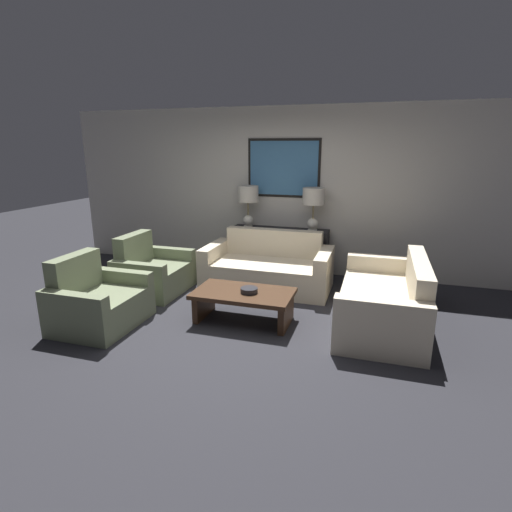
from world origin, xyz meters
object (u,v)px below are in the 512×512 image
decorative_bowl (249,290)px  armchair_near_back_wall (152,273)px  console_table (279,251)px  coffee_table (244,299)px  table_lamp_right (314,201)px  couch_by_side (385,302)px  couch_by_back_wall (268,269)px  armchair_near_camera (98,302)px  table_lamp_left (248,198)px

decorative_bowl → armchair_near_back_wall: bearing=159.8°
console_table → coffee_table: size_ratio=1.34×
table_lamp_right → armchair_near_back_wall: size_ratio=0.67×
armchair_near_back_wall → table_lamp_right: bearing=32.7°
couch_by_side → coffee_table: size_ratio=1.57×
couch_by_back_wall → decorative_bowl: 1.29m
table_lamp_right → decorative_bowl: (-0.41, -1.95, -0.83)m
coffee_table → decorative_bowl: (0.08, -0.02, 0.13)m
table_lamp_right → coffee_table: bearing=-104.1°
coffee_table → decorative_bowl: size_ratio=5.75×
armchair_near_camera → armchair_near_back_wall: bearing=90.0°
console_table → couch_by_side: bearing=-42.7°
console_table → armchair_near_camera: size_ratio=1.57×
couch_by_side → coffee_table: couch_by_side is taller
decorative_bowl → armchair_near_camera: size_ratio=0.20×
coffee_table → armchair_near_back_wall: bearing=159.5°
armchair_near_back_wall → coffee_table: bearing=-20.5°
console_table → couch_by_back_wall: size_ratio=0.85×
console_table → table_lamp_left: 1.00m
couch_by_back_wall → armchair_near_camera: (-1.55, -1.85, -0.00)m
table_lamp_left → coffee_table: size_ratio=0.57×
couch_by_side → armchair_near_back_wall: 3.21m
decorative_bowl → armchair_near_camera: 1.77m
console_table → couch_by_side: 2.26m
table_lamp_left → table_lamp_right: bearing=0.0°
couch_by_back_wall → couch_by_side: 1.87m
decorative_bowl → armchair_near_back_wall: armchair_near_back_wall is taller
couch_by_side → decorative_bowl: bearing=-164.8°
couch_by_side → decorative_bowl: 1.60m
console_table → coffee_table: console_table is taller
table_lamp_right → armchair_near_camera: (-2.08, -2.53, -0.96)m
console_table → armchair_near_back_wall: 2.05m
table_lamp_right → armchair_near_camera: table_lamp_right is taller
table_lamp_left → coffee_table: 2.23m
table_lamp_left → table_lamp_right: size_ratio=1.00×
console_table → coffee_table: (0.05, -1.93, -0.10)m
console_table → decorative_bowl: console_table is taller
table_lamp_right → couch_by_back_wall: table_lamp_right is taller
coffee_table → armchair_near_camera: bearing=-159.5°
console_table → armchair_near_camera: 2.97m
table_lamp_right → couch_by_side: table_lamp_right is taller
couch_by_side → table_lamp_left: bearing=145.0°
couch_by_side → decorative_bowl: size_ratio=9.05×
couch_by_side → armchair_near_camera: armchair_near_camera is taller
table_lamp_left → couch_by_back_wall: (0.53, -0.68, -0.95)m
table_lamp_right → couch_by_side: 2.13m
couch_by_side → table_lamp_right: bearing=126.4°
couch_by_back_wall → coffee_table: bearing=-87.9°
table_lamp_left → armchair_near_camera: table_lamp_left is taller
coffee_table → table_lamp_left: bearing=106.6°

